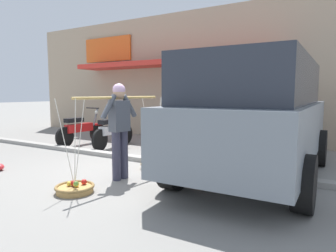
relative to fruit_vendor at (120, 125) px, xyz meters
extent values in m
plane|color=gray|center=(-0.31, 0.65, -0.98)|extent=(90.00, 90.00, 0.00)
cube|color=gray|center=(-0.31, 1.35, -0.93)|extent=(20.00, 0.24, 0.10)
cylinder|color=#38384C|center=(-0.01, -0.09, -0.55)|extent=(0.15, 0.15, 0.86)
cylinder|color=#38384C|center=(0.01, 0.09, -0.55)|extent=(0.15, 0.15, 0.86)
cube|color=#474C56|center=(0.00, 0.00, 0.15)|extent=(0.24, 0.36, 0.54)
sphere|color=tan|center=(0.00, 0.00, 0.56)|extent=(0.21, 0.21, 0.21)
sphere|color=#D1A8CC|center=(0.00, 0.00, 0.61)|extent=(0.22, 0.22, 0.22)
cylinder|color=#474C56|center=(-0.03, -0.24, 0.32)|extent=(0.13, 0.35, 0.43)
cylinder|color=#474C56|center=(0.03, 0.24, 0.32)|extent=(0.13, 0.35, 0.43)
cylinder|color=tan|center=(0.00, 0.00, 0.47)|extent=(0.30, 1.88, 0.04)
cylinder|color=#B2894C|center=(-0.13, -0.94, -0.93)|extent=(0.55, 0.55, 0.09)
torus|color=olive|center=(-0.13, -0.94, -0.88)|extent=(0.60, 0.60, 0.05)
sphere|color=yellow|center=(-0.10, -0.93, -0.84)|extent=(0.09, 0.09, 0.09)
sphere|color=red|center=(-0.18, -0.91, -0.84)|extent=(0.09, 0.09, 0.09)
sphere|color=red|center=(-0.12, -0.92, -0.84)|extent=(0.09, 0.09, 0.09)
sphere|color=gold|center=(-0.23, -0.96, -0.85)|extent=(0.08, 0.08, 0.08)
sphere|color=red|center=(-0.09, -0.78, -0.85)|extent=(0.09, 0.09, 0.09)
sphere|color=#62983A|center=(-0.03, -1.00, -0.81)|extent=(0.08, 0.08, 0.08)
cylinder|color=silver|center=(-0.13, -0.81, -0.21)|extent=(0.01, 0.27, 1.36)
cylinder|color=silver|center=(-0.24, -1.00, -0.21)|extent=(0.23, 0.14, 1.36)
cylinder|color=silver|center=(-0.02, -1.00, -0.21)|extent=(0.23, 0.14, 1.36)
cylinder|color=#B2894C|center=(0.13, 0.94, -0.93)|extent=(0.55, 0.55, 0.09)
torus|color=olive|center=(0.13, 0.94, -0.88)|extent=(0.60, 0.60, 0.05)
sphere|color=#72B143|center=(0.18, 0.82, -0.85)|extent=(0.08, 0.08, 0.08)
sphere|color=yellow|center=(0.10, 0.81, -0.85)|extent=(0.09, 0.09, 0.09)
sphere|color=#659C3B|center=(0.14, 0.96, -0.85)|extent=(0.09, 0.09, 0.09)
cylinder|color=silver|center=(0.13, 1.06, -0.21)|extent=(0.01, 0.27, 1.36)
cylinder|color=silver|center=(0.02, 0.87, -0.21)|extent=(0.23, 0.14, 1.36)
cylinder|color=silver|center=(0.24, 0.87, -0.21)|extent=(0.23, 0.14, 1.36)
cylinder|color=black|center=(-3.34, 2.90, -0.69)|extent=(0.11, 0.58, 0.58)
cylinder|color=black|center=(-3.40, 1.66, -0.69)|extent=(0.11, 0.58, 0.58)
cube|color=red|center=(-3.34, 2.90, -0.43)|extent=(0.15, 0.29, 0.06)
cube|color=red|center=(-3.37, 2.18, -0.47)|extent=(0.24, 0.91, 0.24)
cube|color=black|center=(-3.38, 2.00, -0.23)|extent=(0.25, 0.57, 0.12)
cylinder|color=slate|center=(-3.34, 2.80, -0.30)|extent=(0.07, 0.30, 0.76)
cylinder|color=black|center=(-3.34, 2.72, 0.09)|extent=(0.54, 0.06, 0.04)
sphere|color=silver|center=(-3.34, 2.88, -0.05)|extent=(0.11, 0.11, 0.11)
cylinder|color=black|center=(-2.28, 3.02, -0.69)|extent=(0.13, 0.58, 0.58)
cylinder|color=black|center=(-2.18, 1.78, -0.69)|extent=(0.13, 0.58, 0.58)
cube|color=silver|center=(-2.28, 3.02, -0.43)|extent=(0.16, 0.29, 0.06)
cube|color=silver|center=(-2.22, 2.30, -0.47)|extent=(0.27, 0.91, 0.24)
cube|color=black|center=(-2.21, 2.12, -0.23)|extent=(0.27, 0.58, 0.12)
cylinder|color=slate|center=(-2.28, 2.92, -0.30)|extent=(0.08, 0.30, 0.76)
cylinder|color=black|center=(-2.27, 2.84, 0.09)|extent=(0.54, 0.08, 0.04)
sphere|color=silver|center=(-2.28, 3.00, -0.05)|extent=(0.11, 0.11, 0.11)
cube|color=slate|center=(2.03, 1.47, -0.12)|extent=(1.95, 4.72, 0.96)
cube|color=#282D38|center=(2.03, 1.32, 0.74)|extent=(1.75, 3.69, 0.76)
cube|color=black|center=(2.00, 3.88, -0.30)|extent=(1.62, 0.12, 0.44)
cylinder|color=black|center=(1.06, 2.91, -0.60)|extent=(0.27, 0.76, 0.76)
cylinder|color=black|center=(2.96, 2.93, -0.60)|extent=(0.27, 0.76, 0.76)
cylinder|color=black|center=(1.10, 0.00, -0.60)|extent=(0.27, 0.76, 0.76)
cylinder|color=black|center=(3.00, 0.02, -0.60)|extent=(0.27, 0.76, 0.76)
cube|color=silver|center=(2.00, 3.84, -0.48)|extent=(0.44, 0.02, 0.12)
cube|color=tan|center=(-1.69, 7.43, 1.12)|extent=(13.00, 5.00, 4.20)
cube|color=red|center=(-1.69, 4.43, 1.52)|extent=(7.15, 1.00, 0.16)
cube|color=#DB5B1E|center=(-4.61, 4.88, 2.22)|extent=(2.20, 0.08, 0.90)
cube|color=black|center=(0.26, 4.91, 0.02)|extent=(1.10, 0.06, 2.00)
camera|label=1|loc=(3.41, -4.07, 0.55)|focal=32.16mm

